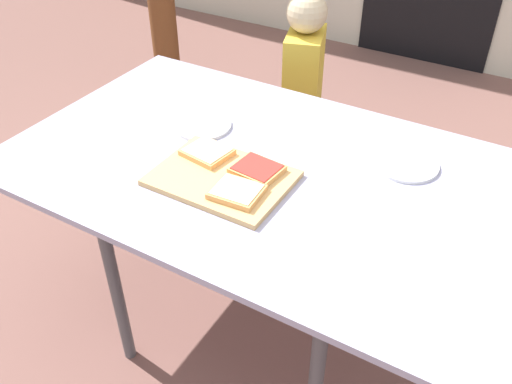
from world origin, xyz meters
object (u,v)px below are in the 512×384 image
(cutting_board, at_px, (222,178))
(pizza_slice_far_left, at_px, (207,152))
(child_left, at_px, (302,95))
(plate_white_right, at_px, (406,164))
(pizza_slice_far_right, at_px, (257,169))
(pizza_slice_near_right, at_px, (237,192))
(plate_white_left, at_px, (202,125))
(dining_table, at_px, (267,182))

(cutting_board, distance_m, pizza_slice_far_left, 0.12)
(pizza_slice_far_left, xyz_separation_m, child_left, (-0.07, 0.79, -0.19))
(plate_white_right, relative_size, child_left, 0.19)
(cutting_board, height_order, pizza_slice_far_right, pizza_slice_far_right)
(pizza_slice_near_right, xyz_separation_m, plate_white_right, (0.34, 0.38, -0.02))
(plate_white_right, distance_m, child_left, 0.81)
(pizza_slice_far_right, height_order, plate_white_right, pizza_slice_far_right)
(pizza_slice_near_right, xyz_separation_m, child_left, (-0.25, 0.91, -0.19))
(pizza_slice_far_right, distance_m, plate_white_right, 0.44)
(pizza_slice_far_left, relative_size, pizza_slice_far_right, 1.03)
(cutting_board, distance_m, plate_white_left, 0.30)
(dining_table, bearing_deg, child_left, 108.48)
(child_left, bearing_deg, plate_white_left, -94.24)
(cutting_board, relative_size, pizza_slice_far_right, 2.69)
(plate_white_right, distance_m, plate_white_left, 0.65)
(dining_table, height_order, cutting_board, cutting_board)
(dining_table, bearing_deg, pizza_slice_far_right, -89.70)
(pizza_slice_far_right, distance_m, child_left, 0.85)
(plate_white_right, bearing_deg, pizza_slice_far_right, -142.07)
(pizza_slice_near_right, relative_size, child_left, 0.14)
(child_left, bearing_deg, pizza_slice_far_right, -72.79)
(pizza_slice_far_right, distance_m, plate_white_left, 0.33)
(plate_white_right, bearing_deg, dining_table, -148.73)
(cutting_board, distance_m, pizza_slice_far_right, 0.10)
(cutting_board, xyz_separation_m, plate_white_left, (-0.22, 0.21, -0.00))
(pizza_slice_far_left, xyz_separation_m, plate_white_left, (-0.12, 0.15, -0.02))
(plate_white_left, bearing_deg, dining_table, -17.19)
(pizza_slice_far_right, xyz_separation_m, plate_white_right, (0.34, 0.27, -0.02))
(pizza_slice_far_right, bearing_deg, plate_white_right, 37.93)
(dining_table, distance_m, cutting_board, 0.16)
(plate_white_right, bearing_deg, plate_white_left, -169.44)
(pizza_slice_near_right, bearing_deg, plate_white_left, 138.32)
(cutting_board, xyz_separation_m, plate_white_right, (0.42, 0.33, -0.00))
(pizza_slice_far_right, bearing_deg, cutting_board, -140.20)
(pizza_slice_near_right, bearing_deg, pizza_slice_far_right, 92.62)
(pizza_slice_near_right, relative_size, plate_white_right, 0.73)
(pizza_slice_far_left, bearing_deg, pizza_slice_near_right, -33.69)
(pizza_slice_far_left, bearing_deg, pizza_slice_far_right, -0.49)
(pizza_slice_far_right, height_order, plate_white_left, pizza_slice_far_right)
(dining_table, height_order, pizza_slice_near_right, pizza_slice_near_right)
(dining_table, distance_m, pizza_slice_far_left, 0.20)
(pizza_slice_near_right, xyz_separation_m, pizza_slice_far_right, (-0.01, 0.12, 0.00))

